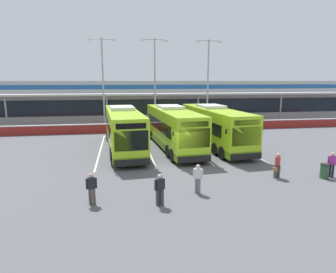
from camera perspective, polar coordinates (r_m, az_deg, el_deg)
ground_plane at (r=20.99m, az=3.25°, el=-5.78°), size 200.00×200.00×0.00m
terminal_building at (r=46.83m, az=-3.91°, el=7.24°), size 70.00×13.00×6.00m
red_barrier_wall at (r=34.83m, az=-1.91°, el=1.90°), size 60.00×0.40×1.10m
coach_bus_leftmost at (r=25.55m, az=-8.77°, el=1.26°), size 3.68×12.31×3.78m
coach_bus_left_centre at (r=26.13m, az=0.94°, el=1.60°), size 3.68×12.31×3.78m
coach_bus_centre at (r=27.17m, az=9.09°, el=1.82°), size 3.68×12.31×3.78m
bay_stripe_far_west at (r=26.38m, az=-13.17°, el=-2.55°), size 0.14×13.00×0.01m
bay_stripe_west at (r=26.42m, az=-4.04°, el=-2.27°), size 0.14×13.00×0.01m
bay_stripe_mid_west at (r=27.11m, az=4.84°, el=-1.94°), size 0.14×13.00×0.01m
bay_stripe_centre at (r=28.41m, az=13.09°, el=-1.59°), size 0.14×13.00×0.01m
pedestrian_with_handbag at (r=19.44m, az=20.73°, el=-5.23°), size 0.60×0.53×1.62m
pedestrian_in_dark_coat at (r=21.04m, az=29.61°, el=-4.72°), size 0.47×0.42×1.62m
pedestrian_child at (r=15.88m, az=5.92°, el=-8.08°), size 0.53×0.39×1.62m
pedestrian_near_bin at (r=14.28m, az=-1.63°, el=-10.26°), size 0.53×0.31×1.62m
pedestrian_approaching_bus at (r=14.90m, az=-14.82°, el=-9.71°), size 0.54×0.29×1.62m
lamp_post_west at (r=36.48m, az=-12.69°, el=11.10°), size 3.24×0.28×11.00m
lamp_post_centre at (r=36.17m, az=-2.60°, el=11.35°), size 3.24×0.28×11.00m
lamp_post_east at (r=37.49m, az=7.87°, el=11.25°), size 3.24×0.28×11.00m
litter_bin at (r=20.75m, az=28.46°, el=-5.98°), size 0.54×0.54×0.93m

